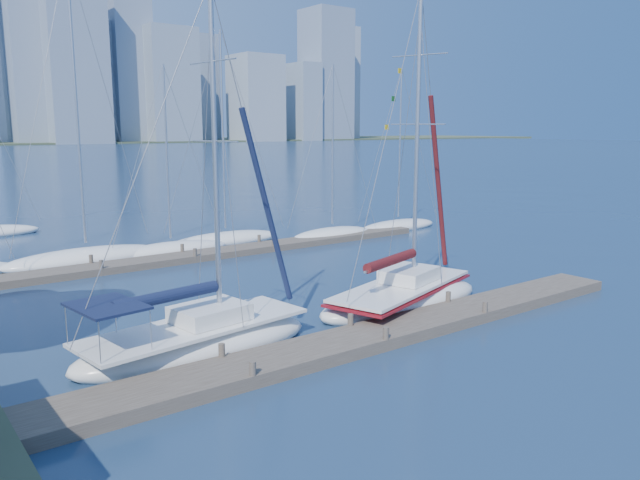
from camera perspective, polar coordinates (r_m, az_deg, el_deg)
ground at (r=21.33m, az=4.35°, el=-9.39°), size 700.00×700.00×0.00m
near_dock at (r=21.27m, az=4.36°, el=-8.89°), size 26.00×2.00×0.40m
far_dock at (r=35.33m, az=-10.44°, el=-1.33°), size 30.00×1.80×0.36m
sailboat_navy at (r=20.47m, az=-11.31°, el=-7.65°), size 8.38×3.72×12.04m
sailboat_maroon at (r=25.34m, az=7.57°, el=-3.84°), size 8.57×4.99×13.05m
bg_boat_1 at (r=35.65m, az=-20.55°, el=-1.51°), size 8.95×5.40×16.11m
bg_boat_2 at (r=36.87m, az=-13.46°, el=-0.89°), size 7.26×2.89×10.89m
bg_boat_3 at (r=39.52m, az=-8.60°, el=0.06°), size 7.85×4.24×13.24m
bg_boat_4 at (r=40.95m, az=1.14°, el=0.51°), size 6.59×3.48×11.41m
bg_boat_5 at (r=44.97m, az=7.16°, el=1.29°), size 7.04×2.82×11.51m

